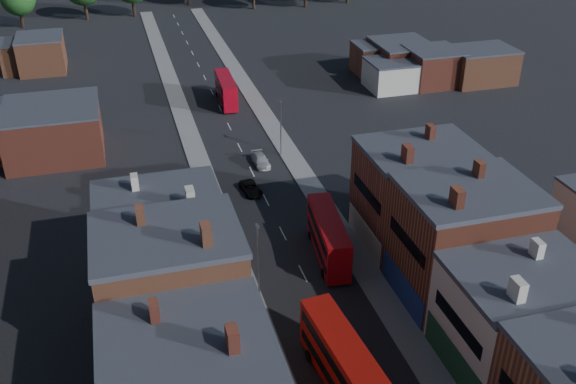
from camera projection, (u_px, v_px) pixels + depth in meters
pavement_west at (212, 199)px, 80.90m from camera, size 3.00×200.00×0.12m
pavement_east at (311, 186)px, 83.97m from camera, size 3.00×200.00×0.12m
lamp_post_2 at (258, 255)px, 62.15m from camera, size 0.25×0.70×8.12m
lamp_post_3 at (281, 125)px, 89.77m from camera, size 0.25×0.70×8.12m
bus_0 at (343, 363)px, 52.21m from camera, size 3.79×12.09×5.14m
bus_1 at (328, 236)px, 68.77m from camera, size 3.85×11.46×4.85m
bus_2 at (226, 90)px, 108.35m from camera, size 2.99×10.64×4.56m
car_2 at (251, 188)px, 82.17m from camera, size 2.57×4.71×1.25m
car_3 at (261, 160)px, 89.01m from camera, size 2.02×4.75×1.37m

